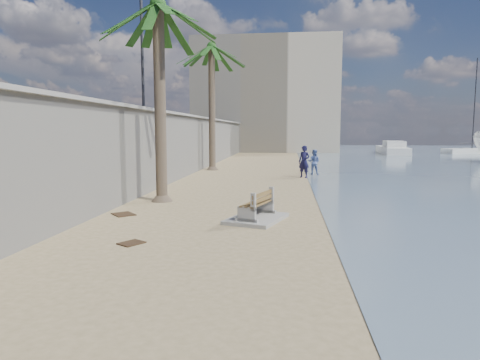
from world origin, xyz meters
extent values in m
plane|color=#99835E|center=(0.00, 0.00, 0.00)|extent=(140.00, 140.00, 0.00)
cube|color=gray|center=(-5.20, 20.00, 1.75)|extent=(0.45, 70.00, 3.50)
cube|color=gray|center=(-5.20, 20.00, 3.55)|extent=(0.80, 70.00, 0.12)
cube|color=#B7AA93|center=(-2.00, 52.00, 7.00)|extent=(18.00, 12.00, 14.00)
cube|color=gray|center=(-0.01, 6.97, 0.06)|extent=(1.93, 2.34, 0.11)
cylinder|color=brown|center=(-3.80, 10.04, 3.58)|extent=(0.42, 0.42, 7.15)
cylinder|color=brown|center=(-4.18, 23.05, 4.08)|extent=(0.44, 0.44, 8.17)
cylinder|color=#2D2D33|center=(-5.10, 12.00, 6.11)|extent=(0.12, 0.12, 5.00)
imported|color=#151336|center=(1.83, 18.94, 1.04)|extent=(0.91, 0.81, 2.09)
imported|color=#4D63A0|center=(2.49, 20.79, 0.84)|extent=(0.96, 0.84, 1.69)
cube|color=silver|center=(22.35, 47.34, 0.25)|extent=(7.44, 4.63, 0.70)
cylinder|color=#2D2D33|center=(22.35, 47.34, 5.72)|extent=(0.12, 0.12, 10.44)
cube|color=#382616|center=(-4.26, 7.37, 0.01)|extent=(0.92, 0.93, 0.03)
cube|color=#382616|center=(-2.75, 4.02, 0.01)|extent=(0.66, 0.70, 0.03)
camera|label=1|loc=(0.89, -5.47, 2.65)|focal=32.00mm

